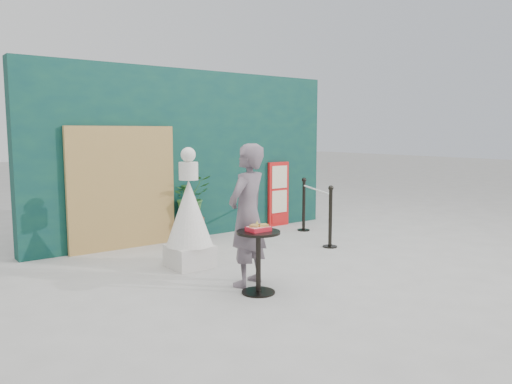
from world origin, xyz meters
name	(u,v)px	position (x,y,z in m)	size (l,w,h in m)	color
ground	(310,274)	(0.00, 0.00, 0.00)	(60.00, 60.00, 0.00)	#ADAAA5
back_wall	(191,154)	(0.00, 3.15, 1.50)	(6.00, 0.30, 3.00)	#0B3031
bamboo_fence	(123,188)	(-1.40, 2.94, 1.00)	(1.80, 0.08, 2.00)	tan
woman	(247,215)	(-0.94, 0.14, 0.88)	(0.64, 0.42, 1.77)	#685961
menu_board	(278,194)	(1.90, 2.95, 0.65)	(0.50, 0.07, 1.30)	red
statue	(189,219)	(-1.10, 1.31, 0.69)	(0.66, 0.66, 1.70)	silver
cafe_table	(258,252)	(-1.03, -0.21, 0.50)	(0.52, 0.52, 0.75)	black
food_basket	(258,228)	(-1.03, -0.21, 0.79)	(0.26, 0.19, 0.11)	red
planter	(191,203)	(-0.21, 2.82, 0.67)	(0.68, 0.59, 1.16)	brown
stanchion_barrier	(316,211)	(1.66, 1.61, 0.49)	(0.84, 1.54, 1.03)	black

